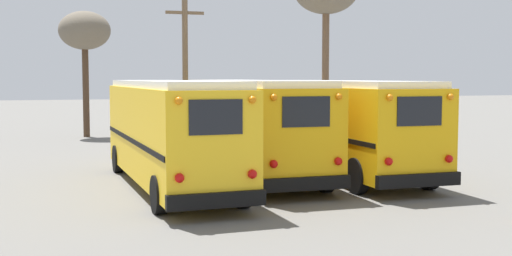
# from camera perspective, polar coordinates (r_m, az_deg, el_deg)

# --- Properties ---
(ground_plane) EXTENTS (160.00, 160.00, 0.00)m
(ground_plane) POSITION_cam_1_polar(r_m,az_deg,el_deg) (21.14, 0.10, -4.52)
(ground_plane) COLOR #66635E
(school_bus_0) EXTENTS (2.71, 10.13, 3.22)m
(school_bus_0) POSITION_cam_1_polar(r_m,az_deg,el_deg) (19.42, -7.66, -0.17)
(school_bus_0) COLOR yellow
(school_bus_0) RESTS_ON ground
(school_bus_1) EXTENTS (2.62, 10.39, 3.22)m
(school_bus_1) POSITION_cam_1_polar(r_m,az_deg,el_deg) (21.70, -0.55, 0.37)
(school_bus_1) COLOR #EAAA0F
(school_bus_1) RESTS_ON ground
(school_bus_2) EXTENTS (2.61, 10.49, 3.21)m
(school_bus_2) POSITION_cam_1_polar(r_m,az_deg,el_deg) (22.34, 7.24, 0.46)
(school_bus_2) COLOR #EAAA0F
(school_bus_2) RESTS_ON ground
(utility_pole) EXTENTS (1.80, 0.27, 7.18)m
(utility_pole) POSITION_cam_1_polar(r_m,az_deg,el_deg) (30.29, -6.31, 5.34)
(utility_pole) COLOR brown
(utility_pole) RESTS_ON ground
(bare_tree_0) EXTENTS (2.84, 2.84, 6.98)m
(bare_tree_0) POSITION_cam_1_polar(r_m,az_deg,el_deg) (37.09, -14.99, 8.20)
(bare_tree_0) COLOR #473323
(bare_tree_0) RESTS_ON ground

